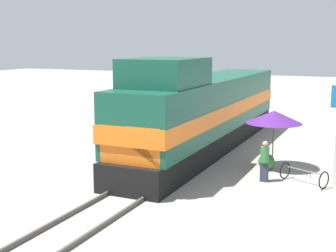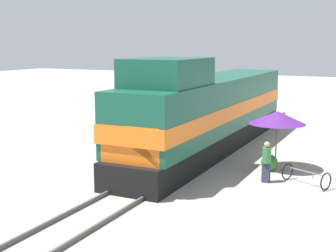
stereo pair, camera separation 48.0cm
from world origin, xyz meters
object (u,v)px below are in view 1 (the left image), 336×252
(vendor_umbrella, at_px, (274,117))
(bicycle, at_px, (304,175))
(locomotive, at_px, (204,112))
(person_bystander, at_px, (265,160))

(vendor_umbrella, distance_m, bicycle, 3.01)
(locomotive, distance_m, bicycle, 6.73)
(locomotive, xyz_separation_m, vendor_umbrella, (3.86, -1.92, 0.26))
(vendor_umbrella, distance_m, person_bystander, 2.47)
(bicycle, bearing_deg, locomotive, 81.72)
(locomotive, xyz_separation_m, bicycle, (5.43, -3.62, -1.65))
(locomotive, bearing_deg, bicycle, -33.72)
(locomotive, relative_size, bicycle, 8.93)
(locomotive, height_order, vendor_umbrella, locomotive)
(person_bystander, bearing_deg, locomotive, 135.09)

